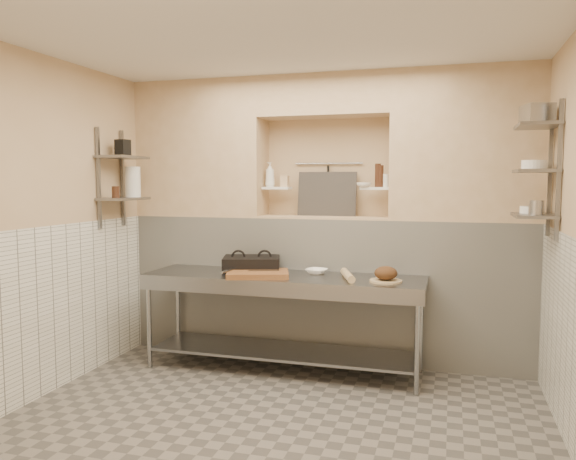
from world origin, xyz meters
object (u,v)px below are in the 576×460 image
at_px(prep_table, 283,303).
at_px(jug_left, 133,182).
at_px(bottle_soap, 270,175).
at_px(bowl_alcove, 364,185).
at_px(cutting_board, 258,274).
at_px(bread_loaf, 386,273).
at_px(panini_press, 252,264).
at_px(mixing_bowl, 317,271).
at_px(rolling_pin, 348,275).

distance_m(prep_table, jug_left, 1.93).
bearing_deg(bottle_soap, bowl_alcove, -4.03).
distance_m(bottle_soap, jug_left, 1.37).
distance_m(cutting_board, jug_left, 1.61).
bearing_deg(cutting_board, bottle_soap, 98.89).
height_order(bread_loaf, jug_left, jug_left).
height_order(panini_press, jug_left, jug_left).
bearing_deg(mixing_bowl, panini_press, -175.10).
relative_size(bottle_soap, jug_left, 0.83).
height_order(mixing_bowl, bottle_soap, bottle_soap).
bearing_deg(panini_press, bowl_alcove, 3.82).
xyz_separation_m(panini_press, jug_left, (-1.22, -0.09, 0.79)).
relative_size(prep_table, panini_press, 4.17).
xyz_separation_m(prep_table, bread_loaf, (0.95, -0.06, 0.33)).
bearing_deg(cutting_board, bowl_alcove, 35.81).
height_order(cutting_board, mixing_bowl, same).
bearing_deg(prep_table, mixing_bowl, 32.42).
bearing_deg(rolling_pin, mixing_bowl, 148.77).
bearing_deg(cutting_board, mixing_bowl, 31.70).
bearing_deg(bowl_alcove, bottle_soap, 175.97).
bearing_deg(rolling_pin, panini_press, 171.34).
bearing_deg(mixing_bowl, bottle_soap, 146.02).
bearing_deg(bottle_soap, bread_loaf, -26.67).
bearing_deg(prep_table, bottle_soap, 118.25).
height_order(cutting_board, rolling_pin, rolling_pin).
relative_size(cutting_board, mixing_bowl, 2.77).
relative_size(cutting_board, jug_left, 1.85).
height_order(rolling_pin, jug_left, jug_left).
distance_m(panini_press, cutting_board, 0.29).
distance_m(panini_press, bowl_alcove, 1.33).
relative_size(bowl_alcove, jug_left, 0.47).
distance_m(bottle_soap, bowl_alcove, 0.98).
distance_m(rolling_pin, bottle_soap, 1.42).
relative_size(bread_loaf, bottle_soap, 0.80).
distance_m(prep_table, rolling_pin, 0.68).
relative_size(rolling_pin, bottle_soap, 1.82).
xyz_separation_m(cutting_board, bottle_soap, (-0.11, 0.69, 0.91)).
bearing_deg(panini_press, jug_left, 167.30).
bearing_deg(bottle_soap, jug_left, -156.86).
xyz_separation_m(prep_table, cutting_board, (-0.20, -0.12, 0.28)).
xyz_separation_m(cutting_board, rolling_pin, (0.81, 0.10, 0.01)).
bearing_deg(prep_table, rolling_pin, -2.10).
relative_size(mixing_bowl, bread_loaf, 1.01).
relative_size(panini_press, bowl_alcove, 4.37).
xyz_separation_m(rolling_pin, bread_loaf, (0.34, -0.04, 0.04)).
bearing_deg(rolling_pin, bottle_soap, 146.99).
xyz_separation_m(bottle_soap, bowl_alcove, (0.98, -0.07, -0.10)).
xyz_separation_m(mixing_bowl, bread_loaf, (0.67, -0.24, 0.05)).
relative_size(bread_loaf, bowl_alcove, 1.40).
bearing_deg(panini_press, bottle_soap, 67.98).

